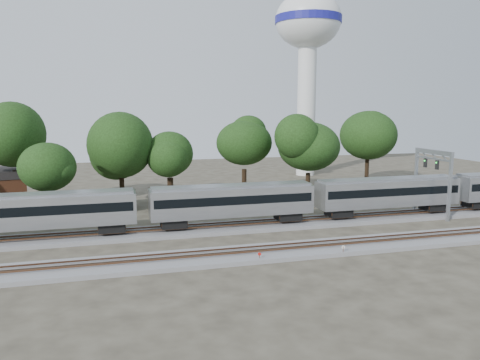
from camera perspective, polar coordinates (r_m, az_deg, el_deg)
The scene contains 16 objects.
ground at distance 47.64m, azimuth -0.85°, elevation -7.89°, with size 160.00×160.00×0.00m, color #383328.
track_far at distance 53.21m, azimuth -2.47°, elevation -5.89°, with size 160.00×5.00×0.73m.
track_near at distance 43.89m, azimuth 0.47°, elevation -9.08°, with size 160.00×5.00×0.73m.
train at distance 56.17m, azimuth 9.14°, elevation -1.91°, with size 116.08×3.32×4.90m.
switch_stand_red at distance 42.24m, azimuth 2.39°, elevation -9.25°, with size 0.28×0.14×0.93m.
switch_stand_white at distance 44.98m, azimuth 12.47°, elevation -8.25°, with size 0.32×0.11×1.02m.
switch_lever at distance 44.93m, azimuth 9.31°, elevation -8.85°, with size 0.50×0.30×0.30m, color #512D19.
water_tower at distance 97.80m, azimuth 8.27°, elevation 16.48°, with size 13.15×13.15×36.40m.
signal_gantry at distance 64.05m, azimuth 22.43°, elevation 1.38°, with size 0.59×6.97×8.47m.
tree_1 at distance 68.21m, azimuth -25.99°, elevation 5.00°, with size 10.42×10.42×14.69m.
tree_2 at distance 59.34m, azimuth -22.43°, elevation 1.45°, with size 6.93×6.93×9.76m.
tree_3 at distance 65.90m, azimuth -14.38°, elevation 4.14°, with size 8.83×8.83×12.45m.
tree_4 at distance 65.77m, azimuth -8.58°, elevation 3.18°, with size 7.53×7.53×10.61m.
tree_5 at distance 69.72m, azimuth 0.52°, elevation 4.52°, with size 8.67×8.67×12.23m.
tree_6 at distance 67.44m, azimuth 8.36°, elevation 4.05°, with size 8.39×8.39×11.82m.
tree_7 at distance 84.31m, azimuth 15.36°, elevation 5.27°, with size 9.16×9.16×12.92m.
Camera 1 is at (-11.36, -44.22, 13.63)m, focal length 35.00 mm.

